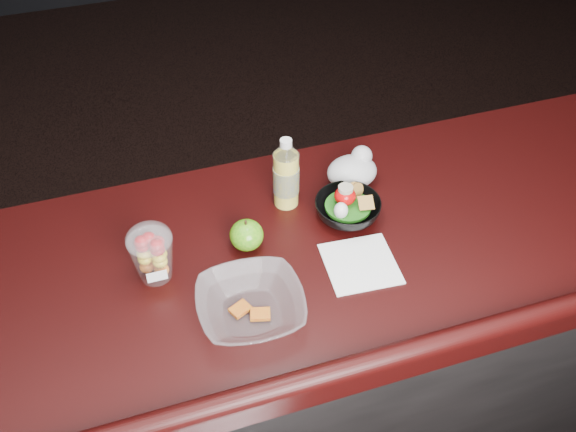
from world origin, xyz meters
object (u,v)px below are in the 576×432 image
(fruit_cup, at_px, (152,253))
(green_apple, at_px, (247,235))
(lemonade_bottle, at_px, (286,177))
(takeout_bowl, at_px, (251,306))
(snack_bowl, at_px, (347,208))

(fruit_cup, relative_size, green_apple, 1.74)
(fruit_cup, height_order, green_apple, fruit_cup)
(fruit_cup, distance_m, green_apple, 0.22)
(green_apple, bearing_deg, lemonade_bottle, 41.12)
(fruit_cup, relative_size, takeout_bowl, 0.60)
(lemonade_bottle, xyz_separation_m, green_apple, (-0.13, -0.12, -0.05))
(fruit_cup, height_order, snack_bowl, fruit_cup)
(fruit_cup, relative_size, snack_bowl, 0.81)
(lemonade_bottle, xyz_separation_m, fruit_cup, (-0.35, -0.14, -0.01))
(fruit_cup, xyz_separation_m, takeout_bowl, (0.17, -0.17, -0.05))
(green_apple, bearing_deg, fruit_cup, -173.80)
(lemonade_bottle, xyz_separation_m, snack_bowl, (0.13, -0.10, -0.05))
(green_apple, relative_size, takeout_bowl, 0.34)
(snack_bowl, xyz_separation_m, takeout_bowl, (-0.30, -0.22, -0.00))
(fruit_cup, xyz_separation_m, snack_bowl, (0.48, 0.04, -0.04))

